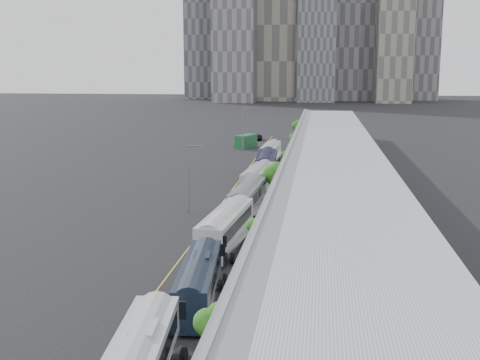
% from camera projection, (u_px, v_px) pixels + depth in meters
% --- Properties ---
extents(sidewalk, '(10.00, 170.00, 0.12)m').
position_uv_depth(sidewalk, '(303.00, 203.00, 78.44)').
color(sidewalk, gray).
rests_on(sidewalk, ground).
extents(lane_line, '(0.12, 160.00, 0.02)m').
position_uv_depth(lane_line, '(224.00, 201.00, 79.83)').
color(lane_line, gold).
rests_on(lane_line, ground).
extents(depot, '(12.45, 160.40, 7.20)m').
position_uv_depth(depot, '(334.00, 178.00, 77.29)').
color(depot, gray).
rests_on(depot, ground).
extents(skyline, '(145.00, 64.00, 120.00)m').
position_uv_depth(skyline, '(298.00, 8.00, 333.15)').
color(skyline, slate).
rests_on(skyline, ground).
extents(bus_1, '(3.51, 12.20, 3.52)m').
position_uv_depth(bus_1, '(199.00, 286.00, 44.43)').
color(bus_1, black).
rests_on(bus_1, ground).
extents(bus_2, '(3.83, 13.66, 3.94)m').
position_uv_depth(bus_2, '(226.00, 231.00, 58.73)').
color(bus_2, '#BCBCBE').
rests_on(bus_2, ground).
extents(bus_3, '(3.37, 13.18, 3.81)m').
position_uv_depth(bus_3, '(248.00, 201.00, 72.56)').
color(bus_3, slate).
rests_on(bus_3, ground).
extents(bus_4, '(3.61, 13.57, 3.92)m').
position_uv_depth(bus_4, '(258.00, 181.00, 85.21)').
color(bus_4, '#A6A8B0').
rests_on(bus_4, ground).
extents(bus_5, '(3.43, 14.10, 4.09)m').
position_uv_depth(bus_5, '(266.00, 166.00, 97.68)').
color(bus_5, black).
rests_on(bus_5, ground).
extents(bus_6, '(3.04, 12.96, 3.76)m').
position_uv_depth(bus_6, '(271.00, 155.00, 112.34)').
color(bus_6, silver).
rests_on(bus_6, ground).
extents(tree_0, '(1.99, 1.99, 4.88)m').
position_uv_depth(tree_0, '(217.00, 322.00, 32.38)').
color(tree_0, black).
rests_on(tree_0, ground).
extents(tree_1, '(1.85, 1.85, 4.30)m').
position_uv_depth(tree_1, '(260.00, 226.00, 54.12)').
color(tree_1, black).
rests_on(tree_1, ground).
extents(tree_2, '(2.85, 2.85, 5.40)m').
position_uv_depth(tree_2, '(276.00, 172.00, 78.91)').
color(tree_2, black).
rests_on(tree_2, ground).
extents(tree_3, '(2.06, 2.06, 4.15)m').
position_uv_depth(tree_3, '(288.00, 156.00, 99.93)').
color(tree_3, black).
rests_on(tree_3, ground).
extents(tree_4, '(2.18, 2.18, 4.09)m').
position_uv_depth(tree_4, '(295.00, 138.00, 127.53)').
color(tree_4, black).
rests_on(tree_4, ground).
extents(tree_5, '(2.83, 2.83, 4.89)m').
position_uv_depth(tree_5, '(298.00, 125.00, 150.45)').
color(tree_5, black).
rests_on(tree_5, ground).
extents(street_lamp_near, '(2.04, 0.22, 8.34)m').
position_uv_depth(street_lamp_near, '(190.00, 174.00, 72.43)').
color(street_lamp_near, '#59595E').
rests_on(street_lamp_near, ground).
extents(street_lamp_far, '(2.04, 0.22, 9.82)m').
position_uv_depth(street_lamp_far, '(244.00, 129.00, 119.71)').
color(street_lamp_far, '#59595E').
rests_on(street_lamp_far, ground).
extents(shipping_container, '(4.60, 6.70, 2.89)m').
position_uv_depth(shipping_container, '(246.00, 141.00, 134.49)').
color(shipping_container, '#174B29').
rests_on(shipping_container, ground).
extents(suv, '(2.62, 5.21, 1.41)m').
position_uv_depth(suv, '(257.00, 137.00, 148.84)').
color(suv, black).
rests_on(suv, ground).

